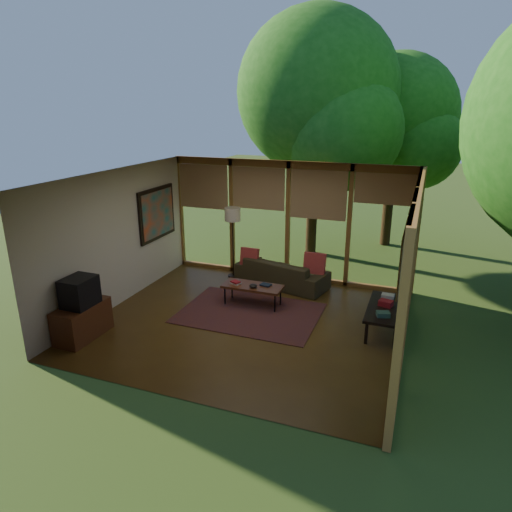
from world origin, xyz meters
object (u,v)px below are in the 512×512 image
at_px(coffee_table, 253,287).
at_px(television, 79,292).
at_px(media_cabinet, 82,321).
at_px(side_console, 385,309).
at_px(floor_lamp, 233,218).
at_px(sofa, 282,272).

bearing_deg(coffee_table, television, -134.81).
bearing_deg(media_cabinet, side_console, 23.15).
bearing_deg(floor_lamp, coffee_table, -53.47).
relative_size(television, side_console, 0.39).
bearing_deg(side_console, coffee_table, 175.70).
xyz_separation_m(media_cabinet, floor_lamp, (1.28, 3.63, 1.11)).
xyz_separation_m(media_cabinet, television, (0.02, 0.00, 0.55)).
relative_size(floor_lamp, side_console, 1.18).
bearing_deg(television, sofa, 54.79).
bearing_deg(side_console, sofa, 148.80).
height_order(television, floor_lamp, floor_lamp).
bearing_deg(side_console, floor_lamp, 156.64).
height_order(coffee_table, side_console, side_console).
bearing_deg(side_console, media_cabinet, -156.85).
relative_size(media_cabinet, coffee_table, 0.83).
xyz_separation_m(television, side_console, (4.85, 2.08, -0.44)).
xyz_separation_m(sofa, floor_lamp, (-1.23, 0.12, 1.11)).
distance_m(media_cabinet, television, 0.55).
height_order(media_cabinet, coffee_table, media_cabinet).
relative_size(television, coffee_table, 0.46).
distance_m(sofa, coffee_table, 1.26).
bearing_deg(television, side_console, 23.24).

